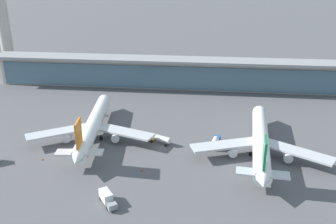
# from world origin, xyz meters

# --- Properties ---
(ground_plane) EXTENTS (1200.00, 1200.00, 0.00)m
(ground_plane) POSITION_xyz_m (0.00, 0.00, 0.00)
(ground_plane) COLOR #515154
(airliner_left_stand) EXTENTS (43.89, 57.43, 15.29)m
(airliner_left_stand) POSITION_xyz_m (-25.34, 3.09, 4.81)
(airliner_left_stand) COLOR white
(airliner_left_stand) RESTS_ON ground
(airliner_centre_stand) EXTENTS (43.97, 57.45, 15.29)m
(airliner_centre_stand) POSITION_xyz_m (31.58, -2.86, 4.81)
(airliner_centre_stand) COLOR white
(airliner_centre_stand) RESTS_ON ground
(service_truck_under_wing_grey) EXTENTS (6.19, 7.24, 3.10)m
(service_truck_under_wing_grey) POSITION_xyz_m (-10.47, -34.03, 1.69)
(service_truck_under_wing_grey) COLOR gray
(service_truck_under_wing_grey) RESTS_ON ground
(service_truck_mid_apron_yellow) EXTENTS (8.72, 5.76, 2.95)m
(service_truck_mid_apron_yellow) POSITION_xyz_m (-1.40, 1.53, 1.71)
(service_truck_mid_apron_yellow) COLOR yellow
(service_truck_mid_apron_yellow) RESTS_ON ground
(service_truck_by_tail_blue) EXTENTS (3.92, 8.87, 2.95)m
(service_truck_by_tail_blue) POSITION_xyz_m (17.33, 1.53, 1.71)
(service_truck_by_tail_blue) COLOR #234C9E
(service_truck_by_tail_blue) RESTS_ON ground
(terminal_building) EXTENTS (183.60, 12.80, 15.20)m
(terminal_building) POSITION_xyz_m (0.00, 62.83, 7.87)
(terminal_building) COLOR #B2ADA3
(terminal_building) RESTS_ON ground
(control_tower) EXTENTS (12.00, 12.00, 71.23)m
(control_tower) POSITION_xyz_m (-98.11, 82.25, 38.85)
(control_tower) COLOR #B2ADA3
(control_tower) RESTS_ON ground
(safety_cone_alpha) EXTENTS (0.62, 0.62, 0.70)m
(safety_cone_alpha) POSITION_xyz_m (-4.53, -17.08, 0.32)
(safety_cone_alpha) COLOR orange
(safety_cone_alpha) RESTS_ON ground
(safety_cone_bravo) EXTENTS (0.62, 0.62, 0.70)m
(safety_cone_bravo) POSITION_xyz_m (-36.77, -14.18, 0.32)
(safety_cone_bravo) COLOR orange
(safety_cone_bravo) RESTS_ON ground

